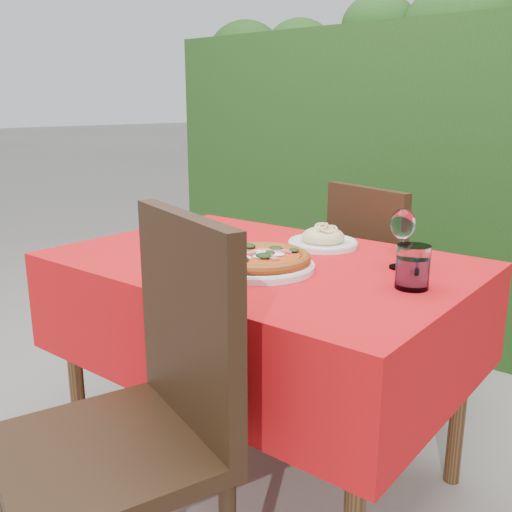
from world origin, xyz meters
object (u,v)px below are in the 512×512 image
Objects in this scene: chair_far at (381,280)px; pizza_plate at (260,261)px; fork at (176,246)px; wine_glass at (403,227)px; water_glass at (413,269)px; pasta_plate at (323,240)px; chair_near at (145,405)px.

pizza_plate is at bearing 108.36° from chair_far.
chair_far is 0.88m from fork.
pizza_plate is 0.42m from wine_glass.
wine_glass reaches higher than fork.
fork is (-0.81, -0.07, -0.05)m from water_glass.
chair_far reaches higher than fork.
chair_far is at bearing 89.58° from pasta_plate.
pasta_plate is 1.32× the size of wine_glass.
pizza_plate is 2.99× the size of water_glass.
chair_near is at bearing -84.36° from pasta_plate.
pasta_plate is at bearing 114.99° from chair_near.
chair_near is 0.74m from water_glass.
chair_far reaches higher than pasta_plate.
water_glass reaches higher than fork.
wine_glass is at bearing 92.52° from chair_near.
wine_glass is (0.23, 0.78, 0.31)m from chair_near.
chair_near is at bearing -80.04° from fork.
pasta_plate is 0.35m from wine_glass.
chair_near is at bearing -81.42° from pizza_plate.
chair_near is 2.88× the size of pizza_plate.
chair_far is at bearing 32.38° from fork.
chair_near is 0.87m from wine_glass.
water_glass is (0.42, -0.69, 0.28)m from chair_far.
fork is at bearing 149.78° from chair_near.
pizza_plate reaches higher than fork.
chair_far is 0.71m from wine_glass.
wine_glass reaches higher than water_glass.
pasta_plate is (-0.09, 0.86, 0.21)m from chair_near.
water_glass is at bearing -29.86° from pasta_plate.
water_glass is (0.42, -0.24, 0.03)m from pasta_plate.
water_glass is 0.65× the size of wine_glass.
pasta_plate is 0.49m from water_glass.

